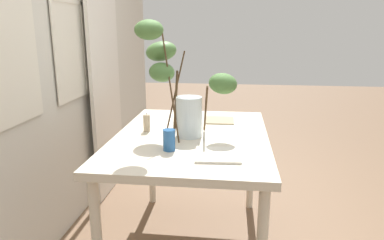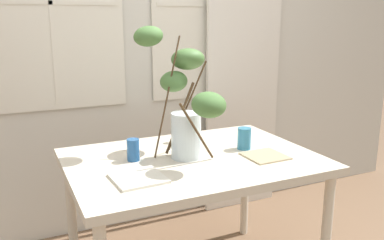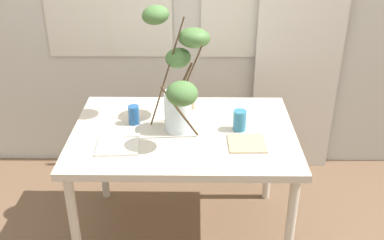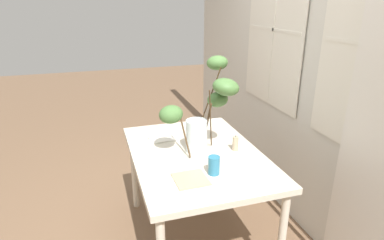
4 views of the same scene
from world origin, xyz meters
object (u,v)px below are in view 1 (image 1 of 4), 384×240
Objects in this scene: plate_square_right at (219,120)px; drinking_glass_blue_right at (195,113)px; drinking_glass_blue_left at (169,140)px; plate_square_left at (218,155)px; pillar_candle at (147,123)px; dining_table at (192,146)px; vase_with_branches at (181,83)px.

drinking_glass_blue_right is at bearing 99.88° from plate_square_right.
drinking_glass_blue_left is 0.27m from plate_square_left.
pillar_candle reaches higher than plate_square_left.
drinking_glass_blue_right reaches higher than dining_table.
dining_table is at bearing 26.56° from plate_square_left.
vase_with_branches is 0.51m from plate_square_left.
plate_square_left is 0.61m from pillar_candle.
dining_table is 0.32m from pillar_candle.
pillar_candle is (0.34, 0.20, -0.00)m from drinking_glass_blue_left.
drinking_glass_blue_right reaches higher than plate_square_left.
vase_with_branches reaches higher than drinking_glass_blue_right.
drinking_glass_blue_left is 0.62m from drinking_glass_blue_right.
drinking_glass_blue_right is 0.39m from pillar_candle.
plate_square_right is at bearing 2.09° from plate_square_left.
drinking_glass_blue_right is at bearing -6.46° from drinking_glass_blue_left.
vase_with_branches is 5.77× the size of pillar_candle.
drinking_glass_blue_right reaches higher than pillar_candle.
plate_square_left is 1.90× the size of pillar_candle.
dining_table is at bearing -177.54° from drinking_glass_blue_right.
drinking_glass_blue_left reaches higher than plate_square_left.
drinking_glass_blue_left is at bearing 77.73° from plate_square_left.
drinking_glass_blue_right is 1.02× the size of pillar_candle.
vase_with_branches is at bearing 111.98° from dining_table.
dining_table is 10.66× the size of drinking_glass_blue_right.
drinking_glass_blue_right is (0.34, -0.05, -0.26)m from vase_with_branches.
vase_with_branches is 5.68× the size of drinking_glass_blue_right.
plate_square_right is (0.37, -0.21, -0.31)m from vase_with_branches.
drinking_glass_blue_left is (-0.27, 0.02, -0.26)m from vase_with_branches.
plate_square_left is 0.70m from plate_square_right.
dining_table is 0.40m from vase_with_branches.
vase_with_branches is at bearing 172.43° from drinking_glass_blue_right.
drinking_glass_blue_left reaches higher than plate_square_right.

